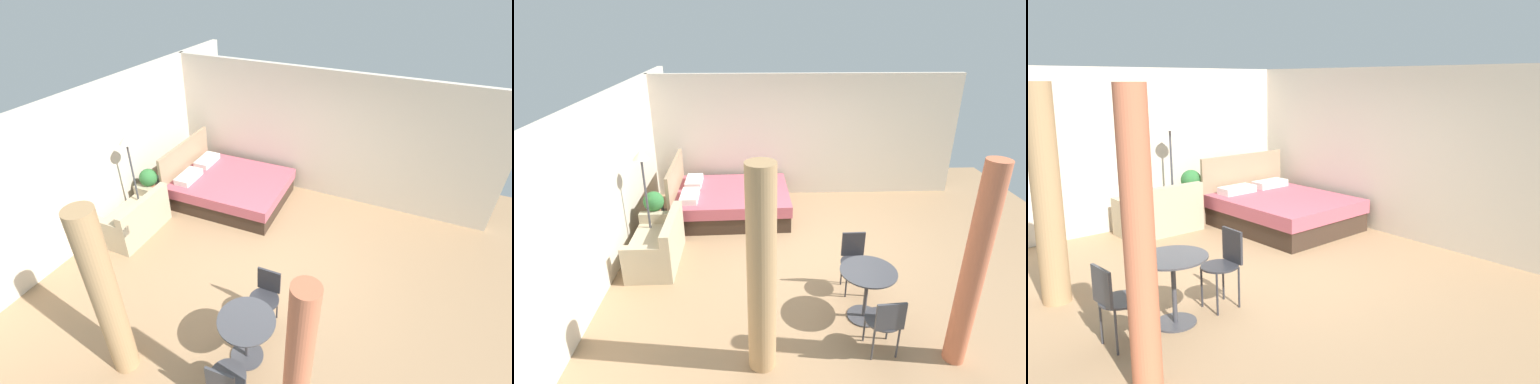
% 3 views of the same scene
% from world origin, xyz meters
% --- Properties ---
extents(ground_plane, '(8.25, 9.65, 0.02)m').
position_xyz_m(ground_plane, '(0.00, 0.00, -0.01)').
color(ground_plane, '#9E7A56').
extents(wall_back, '(8.25, 0.12, 2.66)m').
position_xyz_m(wall_back, '(0.00, 3.32, 1.33)').
color(wall_back, beige).
rests_on(wall_back, ground).
extents(wall_right, '(0.12, 6.65, 2.66)m').
position_xyz_m(wall_right, '(2.63, 0.00, 1.33)').
color(wall_right, beige).
rests_on(wall_right, ground).
extents(bed, '(1.86, 2.30, 1.14)m').
position_xyz_m(bed, '(1.51, 1.62, 0.29)').
color(bed, '#38281E').
rests_on(bed, ground).
extents(couch, '(1.29, 0.75, 0.81)m').
position_xyz_m(couch, '(-0.21, 2.67, 0.29)').
color(couch, tan).
rests_on(couch, ground).
extents(nightstand, '(0.43, 0.38, 0.47)m').
position_xyz_m(nightstand, '(0.61, 2.82, 0.24)').
color(nightstand, '#38281E').
rests_on(nightstand, ground).
extents(potted_plant, '(0.35, 0.35, 0.46)m').
position_xyz_m(potted_plant, '(0.51, 2.85, 0.73)').
color(potted_plant, '#935B3D').
rests_on(potted_plant, nightstand).
extents(vase, '(0.09, 0.09, 0.21)m').
position_xyz_m(vase, '(0.73, 2.79, 0.58)').
color(vase, slate).
rests_on(vase, nightstand).
extents(floor_lamp, '(0.29, 0.29, 1.80)m').
position_xyz_m(floor_lamp, '(0.15, 2.85, 1.38)').
color(floor_lamp, '#3F3F44').
rests_on(floor_lamp, ground).
extents(balcony_table, '(0.72, 0.72, 0.73)m').
position_xyz_m(balcony_table, '(-1.64, -0.35, 0.51)').
color(balcony_table, '#3F3F44').
rests_on(balcony_table, ground).
extents(cafe_chair_near_window, '(0.43, 0.43, 0.86)m').
position_xyz_m(cafe_chair_near_window, '(-0.99, -0.33, 0.53)').
color(cafe_chair_near_window, '#2D2D33').
rests_on(cafe_chair_near_window, ground).
extents(cafe_chair_near_couch, '(0.46, 0.46, 0.81)m').
position_xyz_m(cafe_chair_near_couch, '(-2.29, -0.40, 0.50)').
color(cafe_chair_near_couch, '#3F3F44').
rests_on(cafe_chair_near_couch, ground).
extents(curtain_left, '(0.24, 0.24, 2.45)m').
position_xyz_m(curtain_left, '(-2.38, -1.22, 1.22)').
color(curtain_left, '#D1704C').
rests_on(curtain_left, ground).
extents(curtain_right, '(0.31, 0.31, 2.45)m').
position_xyz_m(curtain_right, '(-2.38, 1.01, 1.22)').
color(curtain_right, tan).
rests_on(curtain_right, ground).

